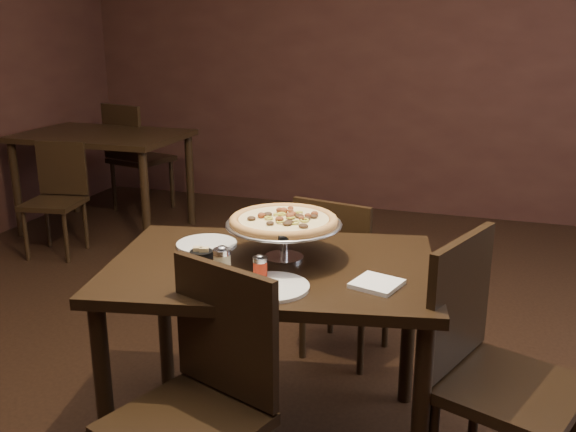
% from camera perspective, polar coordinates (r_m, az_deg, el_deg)
% --- Properties ---
extents(room, '(6.04, 7.04, 2.84)m').
position_cam_1_polar(room, '(2.44, -0.86, 10.56)').
color(room, black).
rests_on(room, ground).
extents(dining_table, '(1.39, 1.06, 0.78)m').
position_cam_1_polar(dining_table, '(2.51, -1.45, -6.41)').
color(dining_table, black).
rests_on(dining_table, ground).
extents(background_table, '(1.31, 0.87, 0.82)m').
position_cam_1_polar(background_table, '(5.47, -16.15, 5.97)').
color(background_table, black).
rests_on(background_table, ground).
extents(pizza_stand, '(0.45, 0.45, 0.19)m').
position_cam_1_polar(pizza_stand, '(2.48, -0.38, -0.46)').
color(pizza_stand, silver).
rests_on(pizza_stand, dining_table).
extents(parmesan_shaker, '(0.07, 0.07, 0.12)m').
position_cam_1_polar(parmesan_shaker, '(2.35, -5.87, -4.05)').
color(parmesan_shaker, '#F8F3C1').
rests_on(parmesan_shaker, dining_table).
extents(pepper_flake_shaker, '(0.05, 0.05, 0.10)m').
position_cam_1_polar(pepper_flake_shaker, '(2.31, -2.49, -4.60)').
color(pepper_flake_shaker, maroon).
rests_on(pepper_flake_shaker, dining_table).
extents(packet_caddy, '(0.09, 0.09, 0.07)m').
position_cam_1_polar(packet_caddy, '(2.48, -7.70, -3.64)').
color(packet_caddy, black).
rests_on(packet_caddy, dining_table).
extents(napkin_stack, '(0.19, 0.19, 0.02)m').
position_cam_1_polar(napkin_stack, '(2.28, 7.90, -5.99)').
color(napkin_stack, white).
rests_on(napkin_stack, dining_table).
extents(plate_left, '(0.25, 0.25, 0.01)m').
position_cam_1_polar(plate_left, '(2.69, -7.23, -2.50)').
color(plate_left, white).
rests_on(plate_left, dining_table).
extents(plate_near, '(0.27, 0.27, 0.01)m').
position_cam_1_polar(plate_near, '(2.24, -1.49, -6.32)').
color(plate_near, white).
rests_on(plate_near, dining_table).
extents(serving_spatula, '(0.18, 0.18, 0.03)m').
position_cam_1_polar(serving_spatula, '(2.30, 0.75, -1.93)').
color(serving_spatula, silver).
rests_on(serving_spatula, pizza_stand).
extents(chair_far, '(0.48, 0.48, 0.86)m').
position_cam_1_polar(chair_far, '(3.23, 4.69, -5.03)').
color(chair_far, black).
rests_on(chair_far, ground).
extents(chair_near, '(0.55, 0.55, 0.92)m').
position_cam_1_polar(chair_near, '(2.17, -7.76, -15.73)').
color(chair_near, black).
rests_on(chair_near, ground).
extents(chair_side, '(0.58, 0.58, 0.97)m').
position_cam_1_polar(chair_side, '(2.39, 17.47, -12.49)').
color(chair_side, black).
rests_on(chair_side, ground).
extents(bg_chair_far, '(0.57, 0.57, 0.99)m').
position_cam_1_polar(bg_chair_far, '(6.01, -13.48, 5.44)').
color(bg_chair_far, black).
rests_on(bg_chair_far, ground).
extents(bg_chair_near, '(0.45, 0.45, 0.83)m').
position_cam_1_polar(bg_chair_near, '(5.08, -19.84, 1.87)').
color(bg_chair_near, black).
rests_on(bg_chair_near, ground).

